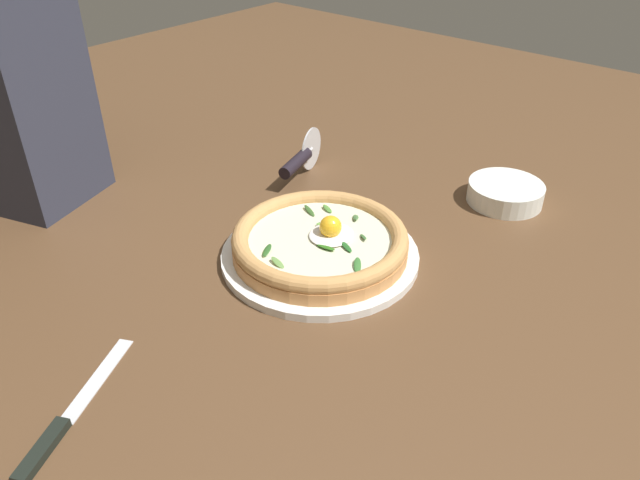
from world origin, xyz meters
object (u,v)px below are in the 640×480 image
object	(u,v)px
pizza	(320,241)
pizza_cutter	(301,158)
table_knife	(62,425)
side_bowl	(505,193)

from	to	relation	value
pizza	pizza_cutter	world-z (taller)	pizza_cutter
pizza	table_knife	distance (m)	0.40
pizza	pizza_cutter	distance (m)	0.25
pizza	table_knife	bearing A→B (deg)	-0.76
side_bowl	table_knife	bearing A→B (deg)	-10.27
pizza	side_bowl	world-z (taller)	pizza
table_knife	side_bowl	bearing A→B (deg)	169.73
side_bowl	pizza_cutter	size ratio (longest dim) A/B	0.85
pizza_cutter	pizza	bearing A→B (deg)	48.29
pizza	side_bowl	size ratio (longest dim) A/B	2.03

